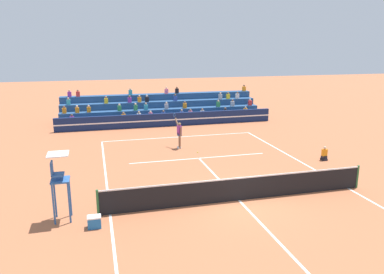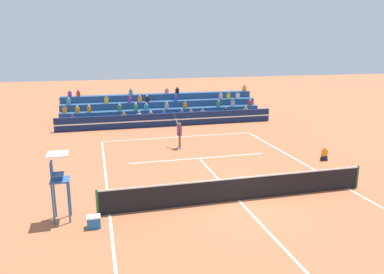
{
  "view_description": "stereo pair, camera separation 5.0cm",
  "coord_description": "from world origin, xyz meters",
  "px_view_note": "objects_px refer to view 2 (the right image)",
  "views": [
    {
      "loc": [
        -5.82,
        -14.12,
        6.59
      ],
      "look_at": [
        -0.19,
        7.34,
        1.1
      ],
      "focal_mm": 35.0,
      "sensor_mm": 36.0,
      "label": 1
    },
    {
      "loc": [
        -5.78,
        -14.13,
        6.59
      ],
      "look_at": [
        -0.19,
        7.34,
        1.1
      ],
      "focal_mm": 35.0,
      "sensor_mm": 36.0,
      "label": 2
    }
  ],
  "objects_px": {
    "umpire_chair": "(58,178)",
    "equipment_cooler": "(94,222)",
    "tennis_ball": "(198,152)",
    "tennis_player": "(179,133)",
    "ball_kid_courtside": "(324,155)"
  },
  "relations": [
    {
      "from": "ball_kid_courtside",
      "to": "tennis_player",
      "type": "relative_size",
      "value": 0.37
    },
    {
      "from": "tennis_player",
      "to": "equipment_cooler",
      "type": "height_order",
      "value": "tennis_player"
    },
    {
      "from": "umpire_chair",
      "to": "ball_kid_courtside",
      "type": "bearing_deg",
      "value": 16.35
    },
    {
      "from": "tennis_ball",
      "to": "equipment_cooler",
      "type": "relative_size",
      "value": 0.14
    },
    {
      "from": "ball_kid_courtside",
      "to": "tennis_player",
      "type": "distance_m",
      "value": 9.0
    },
    {
      "from": "ball_kid_courtside",
      "to": "tennis_ball",
      "type": "relative_size",
      "value": 12.43
    },
    {
      "from": "tennis_player",
      "to": "tennis_ball",
      "type": "xyz_separation_m",
      "value": [
        0.86,
        -1.39,
        -0.95
      ]
    },
    {
      "from": "ball_kid_courtside",
      "to": "equipment_cooler",
      "type": "relative_size",
      "value": 1.69
    },
    {
      "from": "ball_kid_courtside",
      "to": "umpire_chair",
      "type": "bearing_deg",
      "value": -163.65
    },
    {
      "from": "ball_kid_courtside",
      "to": "equipment_cooler",
      "type": "bearing_deg",
      "value": -158.53
    },
    {
      "from": "tennis_ball",
      "to": "umpire_chair",
      "type": "bearing_deg",
      "value": -134.91
    },
    {
      "from": "umpire_chair",
      "to": "tennis_player",
      "type": "xyz_separation_m",
      "value": [
        6.67,
        8.94,
        -0.74
      ]
    },
    {
      "from": "tennis_player",
      "to": "equipment_cooler",
      "type": "relative_size",
      "value": 4.61
    },
    {
      "from": "umpire_chair",
      "to": "equipment_cooler",
      "type": "xyz_separation_m",
      "value": [
        1.2,
        -0.96,
        -1.49
      ]
    },
    {
      "from": "ball_kid_courtside",
      "to": "tennis_ball",
      "type": "height_order",
      "value": "ball_kid_courtside"
    }
  ]
}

